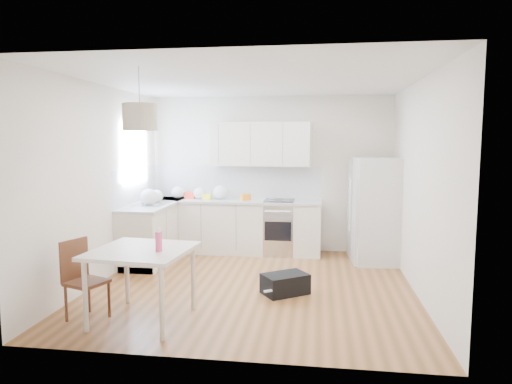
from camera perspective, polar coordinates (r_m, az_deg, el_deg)
floor at (r=6.24m, az=-0.40°, el=-11.64°), size 4.20×4.20×0.00m
ceiling at (r=5.98m, az=-0.43°, el=13.78°), size 4.20×4.20×0.00m
wall_back at (r=8.03m, az=1.74°, el=2.26°), size 4.20×0.00×4.20m
wall_left at (r=6.59m, az=-18.79°, el=1.00°), size 0.00×4.20×4.20m
wall_right at (r=6.03m, az=19.76°, el=0.48°), size 0.00×4.20×4.20m
window_glassblock at (r=7.61m, az=-14.94°, el=4.83°), size 0.02×1.00×1.00m
cabinets_back at (r=7.95m, az=-2.83°, el=-4.41°), size 3.00×0.60×0.88m
cabinets_left at (r=7.70m, az=-12.52°, el=-4.92°), size 0.60×1.80×0.88m
counter_back at (r=7.87m, az=-2.85°, el=-1.12°), size 3.02×0.64×0.04m
counter_left at (r=7.62m, az=-12.61°, el=-1.53°), size 0.64×1.82×0.04m
backsplash_back at (r=8.13m, az=-2.48°, el=1.32°), size 3.00×0.01×0.58m
backsplash_left at (r=7.69m, az=-14.72°, el=0.82°), size 0.01×1.80×0.58m
upper_cabinets at (r=7.87m, az=0.54°, el=6.00°), size 1.70×0.32×0.75m
range_oven at (r=7.84m, az=2.94°, el=-4.56°), size 0.50×0.61×0.88m
sink at (r=7.57m, az=-12.74°, el=-1.46°), size 0.50×0.80×0.16m
refrigerator at (r=7.50m, az=14.69°, el=-2.20°), size 0.88×0.90×1.67m
dining_table at (r=5.08m, az=-14.09°, el=-7.88°), size 1.08×1.08×0.78m
dining_chair at (r=5.33m, az=-20.38°, el=-10.33°), size 0.47×0.47×0.87m
drink_bottle at (r=4.88m, az=-12.07°, el=-5.85°), size 0.08×0.08×0.25m
gym_bag at (r=5.92m, az=3.66°, el=-11.38°), size 0.66×0.61×0.25m
pendant_lamp at (r=4.94m, az=-14.31°, el=9.07°), size 0.37×0.37×0.28m
grocery_bag_a at (r=8.14m, az=-9.75°, el=-0.07°), size 0.24×0.20×0.21m
grocery_bag_b at (r=8.03m, az=-7.08°, el=-0.16°), size 0.22×0.19×0.20m
grocery_bag_c at (r=7.95m, az=-4.40°, el=-0.03°), size 0.27×0.23×0.24m
grocery_bag_d at (r=7.75m, az=-12.34°, el=-0.48°), size 0.23×0.19×0.20m
grocery_bag_e at (r=7.43m, az=-13.23°, el=-0.59°), size 0.28×0.24×0.26m
snack_orange at (r=7.81m, az=-1.30°, el=-0.63°), size 0.18×0.17×0.11m
snack_yellow at (r=7.93m, az=-6.14°, el=-0.59°), size 0.16×0.11×0.10m
snack_red at (r=8.10m, az=-8.25°, el=-0.40°), size 0.18×0.12×0.12m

